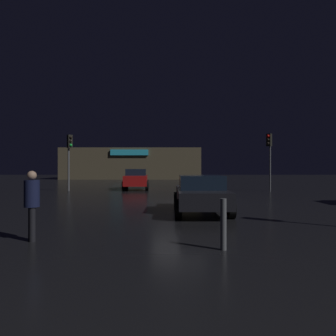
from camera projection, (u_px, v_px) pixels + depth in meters
The scene contains 9 objects.
ground_plane at pixel (177, 202), 15.11m from camera, with size 120.00×120.00×0.00m, color black.
store_building at pixel (132, 164), 48.07m from camera, with size 20.21×8.00×4.53m.
traffic_signal_main at pixel (69, 150), 22.39m from camera, with size 0.42×0.42×4.01m.
traffic_signal_cross_left at pixel (268, 148), 22.04m from camera, with size 0.42×0.42×4.05m.
car_near at pixel (135, 179), 24.06m from camera, with size 2.07×4.39×1.57m.
car_crossing at pixel (200, 193), 11.71m from camera, with size 1.98×4.52×1.38m.
pedestrian at pixel (31, 200), 7.12m from camera, with size 0.46×0.46×1.59m.
bollard_kerb_a at pixel (212, 184), 24.06m from camera, with size 0.13×0.13×0.91m, color gold.
bollard_kerb_b at pixel (223, 224), 6.34m from camera, with size 0.12×0.12×1.04m, color #595B60.
Camera 1 is at (-0.49, -15.11, 1.66)m, focal length 33.63 mm.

